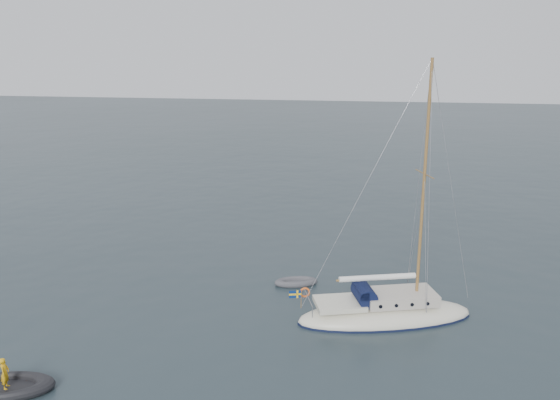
# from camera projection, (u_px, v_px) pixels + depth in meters

# --- Properties ---
(ground) EXTENTS (300.00, 300.00, 0.00)m
(ground) POSITION_uv_depth(u_px,v_px,m) (324.00, 298.00, 29.85)
(ground) COLOR black
(ground) RESTS_ON ground
(sailboat) EXTENTS (9.37, 2.81, 13.35)m
(sailboat) POSITION_uv_depth(u_px,v_px,m) (386.00, 301.00, 27.19)
(sailboat) COLOR beige
(sailboat) RESTS_ON ground
(dinghy) EXTENTS (2.52, 1.14, 0.36)m
(dinghy) POSITION_uv_depth(u_px,v_px,m) (296.00, 282.00, 31.62)
(dinghy) COLOR #4C4D52
(dinghy) RESTS_ON ground
(rib) EXTENTS (4.08, 1.86, 1.51)m
(rib) POSITION_uv_depth(u_px,v_px,m) (1.00, 387.00, 21.31)
(rib) COLOR black
(rib) RESTS_ON ground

